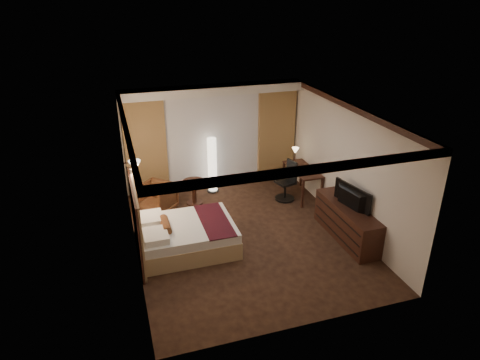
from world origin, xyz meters
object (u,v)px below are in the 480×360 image
object	(u,v)px
office_chair	(285,181)
television	(349,194)
floor_lamp	(212,165)
armchair	(156,197)
side_table	(194,192)
bed	(187,236)
desk	(302,182)
dresser	(347,222)

from	to	relation	value
office_chair	television	distance (m)	2.17
floor_lamp	office_chair	distance (m)	1.89
armchair	side_table	distance (m)	0.95
office_chair	television	world-z (taller)	television
bed	desk	size ratio (longest dim) A/B	1.48
floor_lamp	television	bearing A→B (deg)	-55.49
bed	television	bearing A→B (deg)	-10.69
television	desk	bearing A→B (deg)	-10.87
desk	television	world-z (taller)	television
office_chair	television	xyz separation A→B (m)	(0.49, -2.04, 0.53)
desk	television	distance (m)	2.19
side_table	dresser	size ratio (longest dim) A/B	0.31
bed	side_table	distance (m)	1.98
television	bed	bearing A→B (deg)	67.89
bed	armchair	world-z (taller)	armchair
armchair	floor_lamp	distance (m)	1.72
side_table	desk	world-z (taller)	desk
armchair	dresser	xyz separation A→B (m)	(3.64, -2.34, -0.01)
side_table	dresser	world-z (taller)	dresser
side_table	television	bearing A→B (deg)	-43.09
floor_lamp	dresser	bearing A→B (deg)	-55.11
side_table	dresser	distance (m)	3.69
office_chair	dresser	xyz separation A→B (m)	(0.52, -2.04, -0.13)
bed	dresser	xyz separation A→B (m)	(3.25, -0.61, 0.10)
side_table	floor_lamp	bearing A→B (deg)	41.38
desk	dresser	bearing A→B (deg)	-88.63
side_table	dresser	bearing A→B (deg)	-42.77
desk	office_chair	world-z (taller)	office_chair
armchair	floor_lamp	xyz separation A→B (m)	(1.53, 0.70, 0.34)
side_table	floor_lamp	distance (m)	0.90
side_table	desk	distance (m)	2.69
bed	desk	world-z (taller)	desk
dresser	television	size ratio (longest dim) A/B	1.87
side_table	floor_lamp	xyz separation A→B (m)	(0.60, 0.53, 0.43)
floor_lamp	television	size ratio (longest dim) A/B	1.43
television	office_chair	bearing A→B (deg)	2.17
bed	side_table	bearing A→B (deg)	74.13
side_table	television	size ratio (longest dim) A/B	0.59
bed	floor_lamp	distance (m)	2.72
floor_lamp	armchair	bearing A→B (deg)	-155.49
desk	office_chair	bearing A→B (deg)	-173.97
desk	office_chair	size ratio (longest dim) A/B	1.26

